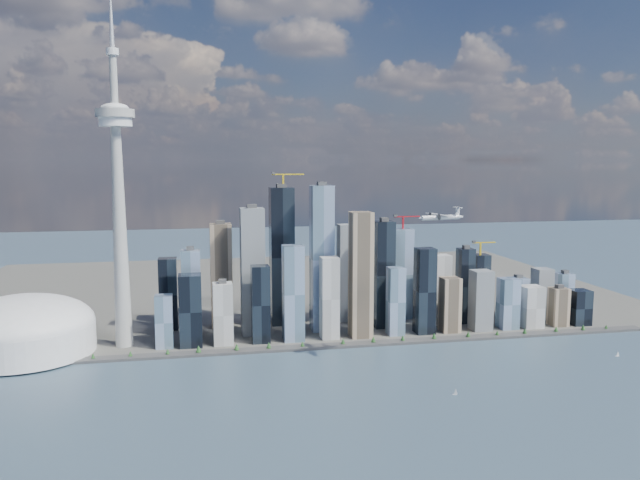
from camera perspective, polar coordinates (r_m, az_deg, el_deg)
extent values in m
plane|color=#364F5E|center=(744.23, 4.19, -15.37)|extent=(4000.00, 4000.00, 0.00)
cube|color=#383838|center=(972.72, 0.26, -9.71)|extent=(1100.00, 22.00, 4.00)
cube|color=#4C4C47|center=(1403.45, -3.36, -4.42)|extent=(1400.00, 900.00, 3.00)
cylinder|color=#3F2D1E|center=(976.57, -23.17, -10.05)|extent=(1.00, 1.00, 2.40)
cone|color=#1A4A21|center=(975.53, -23.18, -9.85)|extent=(7.20, 7.20, 8.00)
cylinder|color=#3F2D1E|center=(961.94, -18.04, -10.08)|extent=(1.00, 1.00, 2.40)
cone|color=#1A4A21|center=(960.89, -18.05, -9.87)|extent=(7.20, 7.20, 8.00)
cylinder|color=#3F2D1E|center=(954.98, -12.79, -10.02)|extent=(1.00, 1.00, 2.40)
cone|color=#1A4A21|center=(953.92, -12.80, -9.81)|extent=(7.20, 7.20, 8.00)
cylinder|color=#3F2D1E|center=(955.86, -7.52, -9.88)|extent=(1.00, 1.00, 2.40)
cone|color=#1A4A21|center=(954.81, -7.52, -9.68)|extent=(7.20, 7.20, 8.00)
cylinder|color=#3F2D1E|center=(964.56, -2.30, -9.66)|extent=(1.00, 1.00, 2.40)
cone|color=#1A4A21|center=(963.52, -2.30, -9.46)|extent=(7.20, 7.20, 8.00)
cylinder|color=#3F2D1E|center=(980.87, 2.78, -9.38)|extent=(1.00, 1.00, 2.40)
cone|color=#1A4A21|center=(979.85, 2.78, -9.17)|extent=(7.20, 7.20, 8.00)
cylinder|color=#3F2D1E|center=(1004.42, 7.65, -9.03)|extent=(1.00, 1.00, 2.40)
cone|color=#1A4A21|center=(1003.42, 7.65, -8.83)|extent=(7.20, 7.20, 8.00)
cylinder|color=#3F2D1E|center=(1034.72, 12.25, -8.65)|extent=(1.00, 1.00, 2.40)
cone|color=#1A4A21|center=(1033.74, 12.25, -8.45)|extent=(7.20, 7.20, 8.00)
cylinder|color=#3F2D1E|center=(1071.18, 16.56, -8.24)|extent=(1.00, 1.00, 2.40)
cone|color=#1A4A21|center=(1070.24, 16.56, -8.05)|extent=(7.20, 7.20, 8.00)
cylinder|color=#3F2D1E|center=(1113.22, 20.55, -7.81)|extent=(1.00, 1.00, 2.40)
cone|color=#1A4A21|center=(1112.31, 20.56, -7.63)|extent=(7.20, 7.20, 8.00)
cylinder|color=#3F2D1E|center=(1160.21, 24.23, -7.39)|extent=(1.00, 1.00, 2.40)
cone|color=#1A4A21|center=(1159.35, 24.24, -7.22)|extent=(7.20, 7.20, 8.00)
cube|color=black|center=(979.01, -11.83, -6.32)|extent=(34.00, 34.00, 111.28)
cube|color=#6C8AA3|center=(1024.42, -11.82, -4.84)|extent=(30.00, 30.00, 141.62)
cube|color=beige|center=(981.21, -8.88, -6.68)|extent=(30.00, 30.00, 96.10)
cube|color=tan|center=(1075.29, -9.15, -3.24)|extent=(36.00, 36.00, 177.03)
cube|color=slate|center=(1021.76, -5.97, -2.88)|extent=(38.00, 38.00, 207.38)
cube|color=black|center=(981.65, -5.67, -5.86)|extent=(28.00, 28.00, 121.39)
cube|color=#6C8AA3|center=(984.79, -2.48, -4.88)|extent=(32.00, 32.00, 151.74)
cube|color=black|center=(1079.21, -3.33, -1.49)|extent=(40.00, 40.00, 237.73)
cube|color=#6C8AA3|center=(1034.12, 0.10, -1.72)|extent=(36.00, 36.00, 242.78)
cube|color=beige|center=(996.43, 0.66, -5.32)|extent=(28.00, 28.00, 131.51)
cube|color=tan|center=(1001.75, 3.75, -3.20)|extent=(34.00, 34.00, 202.32)
cube|color=slate|center=(1104.62, 2.35, -3.01)|extent=(30.00, 30.00, 171.97)
cube|color=black|center=(1065.76, 5.92, -3.14)|extent=(32.00, 32.00, 182.09)
cube|color=#6C8AA3|center=(1026.19, 6.71, -5.58)|extent=(26.00, 26.00, 111.28)
cube|color=black|center=(1039.07, 9.36, -4.61)|extent=(30.00, 30.00, 141.62)
cube|color=#6C8AA3|center=(1134.19, 7.52, -3.05)|extent=(34.00, 34.00, 161.86)
cube|color=beige|center=(1104.57, 10.88, -4.47)|extent=(28.00, 28.00, 121.39)
cube|color=tan|center=(1062.73, 11.87, -5.80)|extent=(30.00, 30.00, 91.04)
cube|color=slate|center=(1081.81, 14.33, -5.36)|extent=(32.00, 32.00, 101.16)
cube|color=black|center=(1123.01, 13.26, -4.08)|extent=(26.00, 26.00, 131.51)
cube|color=#6C8AA3|center=(1105.54, 16.67, -5.58)|extent=(30.00, 30.00, 85.99)
cube|color=black|center=(1194.66, 14.35, -3.93)|extent=(28.00, 28.00, 111.28)
cube|color=#6C8AA3|center=(1172.89, 17.70, -5.14)|extent=(30.00, 30.00, 75.87)
cube|color=beige|center=(1131.03, 18.91, -5.77)|extent=(34.00, 34.00, 70.81)
cube|color=tan|center=(1154.45, 20.85, -5.72)|extent=(28.00, 28.00, 65.75)
cube|color=slate|center=(1193.42, 19.61, -4.63)|extent=(30.00, 30.00, 91.04)
cube|color=black|center=(1179.12, 22.71, -5.67)|extent=(32.00, 32.00, 60.70)
cube|color=#6C8AA3|center=(1217.78, 21.43, -4.72)|extent=(26.00, 26.00, 80.93)
cube|color=black|center=(1081.69, -13.90, -4.80)|extent=(30.00, 30.00, 121.39)
cube|color=#6C8AA3|center=(984.16, -14.16, -7.23)|extent=(26.00, 26.00, 80.93)
cube|color=gold|center=(1067.11, -3.38, 5.42)|extent=(3.00, 3.00, 22.00)
cube|color=gold|center=(1067.94, -2.95, 6.02)|extent=(55.00, 2.20, 2.20)
cube|color=#383838|center=(1064.67, -4.27, 6.11)|extent=(6.00, 4.00, 4.00)
cube|color=#A31720|center=(1121.40, 7.60, 1.57)|extent=(3.00, 3.00, 22.00)
cube|color=#A31720|center=(1122.69, 7.96, 2.14)|extent=(48.00, 2.20, 2.20)
cube|color=#383838|center=(1115.67, 6.91, 2.23)|extent=(6.00, 4.00, 4.00)
cube|color=gold|center=(1183.74, 14.46, -0.76)|extent=(3.00, 3.00, 22.00)
cube|color=gold|center=(1185.20, 14.77, -0.22)|extent=(45.00, 2.20, 2.20)
cube|color=#383838|center=(1176.30, 13.88, -0.15)|extent=(6.00, 4.00, 4.00)
cone|color=#B0AFAA|center=(985.50, -17.82, 0.33)|extent=(26.00, 26.00, 340.00)
cylinder|color=silver|center=(980.51, -18.21, 10.24)|extent=(48.00, 48.00, 14.00)
cylinder|color=#B0AFAA|center=(981.27, -18.24, 10.94)|extent=(56.00, 56.00, 12.00)
ellipsoid|color=silver|center=(981.86, -18.26, 11.41)|extent=(40.00, 40.00, 14.00)
cylinder|color=#B0AFAA|center=(985.77, -18.35, 13.72)|extent=(11.00, 11.00, 80.00)
cylinder|color=silver|center=(991.28, -18.45, 16.02)|extent=(18.00, 18.00, 10.00)
cone|color=silver|center=(1002.05, -18.59, 19.29)|extent=(7.00, 7.00, 105.00)
cylinder|color=silver|center=(1029.47, -25.39, -8.14)|extent=(200.00, 200.00, 44.00)
ellipsoid|color=silver|center=(1024.09, -25.46, -6.95)|extent=(200.00, 200.00, 84.00)
cylinder|color=silver|center=(861.44, 10.93, 2.04)|extent=(56.70, 15.07, 6.93)
cone|color=silver|center=(847.07, 9.22, 1.99)|extent=(8.51, 7.96, 6.93)
cone|color=silver|center=(877.13, 12.64, 2.09)|extent=(11.72, 8.43, 6.93)
cube|color=silver|center=(860.03, 10.81, 2.28)|extent=(17.41, 61.24, 1.08)
cylinder|color=silver|center=(849.96, 11.21, 2.09)|extent=(12.35, 5.59, 3.90)
cylinder|color=silver|center=(870.44, 10.41, 2.23)|extent=(12.35, 5.59, 3.90)
cylinder|color=#3F3F3F|center=(846.67, 10.83, 2.08)|extent=(1.59, 8.62, 8.66)
cylinder|color=#3F3F3F|center=(867.24, 10.04, 2.22)|extent=(1.59, 8.62, 8.66)
cube|color=silver|center=(874.83, 12.47, 2.53)|extent=(6.12, 1.74, 11.91)
cube|color=silver|center=(874.36, 12.48, 2.93)|extent=(7.56, 19.97, 0.76)
cube|color=white|center=(807.19, 12.22, -13.64)|extent=(5.75, 3.24, 0.73)
cylinder|color=#999999|center=(805.70, 12.23, -13.36)|extent=(0.22, 0.22, 8.26)
cube|color=white|center=(1030.34, 25.52, -9.56)|extent=(5.68, 2.15, 0.74)
cylinder|color=#999999|center=(1029.17, 25.54, -9.33)|extent=(0.22, 0.22, 8.34)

